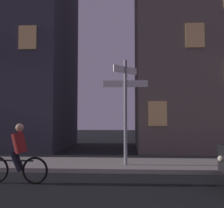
# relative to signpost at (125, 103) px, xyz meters

# --- Properties ---
(sidewalk_kerb) EXTENTS (40.00, 2.54, 0.14)m
(sidewalk_kerb) POSITION_rel_signpost_xyz_m (0.22, 0.43, -2.24)
(sidewalk_kerb) COLOR gray
(sidewalk_kerb) RESTS_ON ground_plane
(signpost) EXTENTS (1.58, 0.82, 3.69)m
(signpost) POSITION_rel_signpost_xyz_m (0.00, 0.00, 0.00)
(signpost) COLOR gray
(signpost) RESTS_ON sidewalk_kerb
(cyclist) EXTENTS (1.82, 0.34, 1.61)m
(cyclist) POSITION_rel_signpost_xyz_m (-2.90, -2.31, -1.56)
(cyclist) COLOR black
(cyclist) RESTS_ON ground_plane
(building_right_block) EXTENTS (9.20, 6.43, 12.49)m
(building_right_block) POSITION_rel_signpost_xyz_m (5.18, 6.71, 3.93)
(building_right_block) COLOR #6B6056
(building_right_block) RESTS_ON ground_plane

